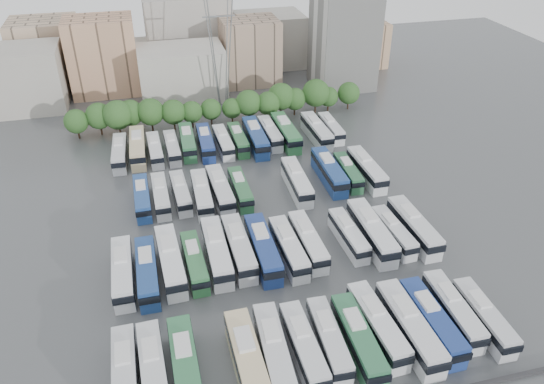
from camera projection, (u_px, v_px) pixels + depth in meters
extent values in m
plane|color=#424447|center=(266.00, 234.00, 82.08)|extent=(220.00, 220.00, 0.00)
cylinder|color=black|center=(79.00, 134.00, 109.83)|extent=(0.36, 0.36, 2.08)
sphere|color=#234C1E|center=(76.00, 121.00, 108.33)|extent=(4.98, 4.98, 4.98)
cylinder|color=black|center=(101.00, 130.00, 111.32)|extent=(0.36, 0.36, 2.29)
sphere|color=#234C1E|center=(99.00, 116.00, 109.67)|extent=(5.49, 5.49, 5.49)
cylinder|color=black|center=(120.00, 130.00, 110.82)|extent=(0.36, 0.36, 2.53)
sphere|color=#234C1E|center=(118.00, 115.00, 108.99)|extent=(6.08, 6.08, 6.08)
cylinder|color=black|center=(133.00, 126.00, 112.72)|extent=(0.36, 0.36, 2.27)
sphere|color=#234C1E|center=(131.00, 113.00, 111.08)|extent=(5.46, 5.46, 5.46)
cylinder|color=black|center=(152.00, 126.00, 112.72)|extent=(0.36, 0.36, 2.38)
sphere|color=#234C1E|center=(151.00, 112.00, 111.00)|extent=(5.72, 5.72, 5.72)
cylinder|color=black|center=(175.00, 125.00, 113.32)|extent=(0.36, 0.36, 2.21)
sphere|color=#234C1E|center=(173.00, 112.00, 111.73)|extent=(5.29, 5.29, 5.29)
cylinder|color=black|center=(193.00, 123.00, 114.43)|extent=(0.36, 0.36, 1.94)
sphere|color=#234C1E|center=(192.00, 112.00, 113.03)|extent=(4.66, 4.66, 4.66)
cylinder|color=black|center=(212.00, 120.00, 115.80)|extent=(0.36, 0.36, 1.90)
sphere|color=#234C1E|center=(211.00, 109.00, 114.43)|extent=(4.56, 4.56, 4.56)
cylinder|color=black|center=(232.00, 119.00, 116.54)|extent=(0.36, 0.36, 1.83)
sphere|color=#234C1E|center=(232.00, 108.00, 115.22)|extent=(4.39, 4.39, 4.39)
cylinder|color=black|center=(249.00, 116.00, 117.03)|extent=(0.36, 0.36, 2.35)
sphere|color=#234C1E|center=(248.00, 103.00, 115.34)|extent=(5.63, 5.63, 5.63)
cylinder|color=black|center=(268.00, 116.00, 117.51)|extent=(0.36, 0.36, 2.16)
sphere|color=#234C1E|center=(268.00, 103.00, 115.94)|extent=(5.20, 5.20, 5.20)
cylinder|color=black|center=(281.00, 111.00, 119.47)|extent=(0.36, 0.36, 2.50)
sphere|color=#234C1E|center=(281.00, 96.00, 117.66)|extent=(6.00, 6.00, 6.00)
cylinder|color=black|center=(294.00, 111.00, 119.98)|extent=(0.36, 0.36, 2.07)
sphere|color=#234C1E|center=(295.00, 99.00, 118.49)|extent=(4.97, 4.97, 4.97)
cylinder|color=black|center=(315.00, 107.00, 120.94)|extent=(0.36, 0.36, 2.58)
sphere|color=#234C1E|center=(316.00, 93.00, 119.07)|extent=(6.20, 6.20, 6.20)
cylinder|color=black|center=(328.00, 107.00, 121.99)|extent=(0.36, 0.36, 1.87)
sphere|color=#234C1E|center=(328.00, 97.00, 120.64)|extent=(4.49, 4.49, 4.49)
cylinder|color=black|center=(348.00, 105.00, 122.87)|extent=(0.36, 0.36, 2.11)
sphere|color=#234C1E|center=(349.00, 93.00, 121.35)|extent=(5.06, 5.06, 5.06)
cube|color=#9E998E|center=(22.00, 79.00, 120.50)|extent=(18.00, 14.00, 14.00)
cube|color=tan|center=(103.00, 56.00, 128.11)|extent=(16.00, 12.00, 18.00)
cube|color=#ADA89E|center=(182.00, 73.00, 126.89)|extent=(20.00, 14.00, 12.00)
cube|color=gray|center=(250.00, 51.00, 134.50)|extent=(14.00, 12.00, 16.00)
cube|color=gray|center=(188.00, 32.00, 142.02)|extent=(22.00, 16.00, 20.00)
cube|color=tan|center=(47.00, 52.00, 133.94)|extent=(16.00, 14.00, 16.00)
cube|color=#A39E93|center=(269.00, 40.00, 146.55)|extent=(18.00, 14.00, 14.00)
cube|color=tan|center=(358.00, 43.00, 147.16)|extent=(14.00, 12.00, 12.00)
cube|color=gray|center=(146.00, 61.00, 137.25)|extent=(12.00, 10.00, 10.00)
cube|color=silver|center=(344.00, 34.00, 129.86)|extent=(14.00, 14.00, 26.00)
cylinder|color=slate|center=(212.00, 39.00, 112.44)|extent=(2.90, 2.91, 33.83)
cylinder|color=slate|center=(209.00, 34.00, 115.73)|extent=(2.90, 2.91, 33.83)
cylinder|color=slate|center=(230.00, 38.00, 113.28)|extent=(2.90, 2.91, 33.83)
cylinder|color=slate|center=(227.00, 33.00, 116.56)|extent=(2.90, 2.91, 33.83)
cube|color=slate|center=(219.00, 16.00, 112.33)|extent=(7.00, 0.30, 0.30)
cube|color=silver|center=(125.00, 375.00, 57.61)|extent=(2.59, 11.83, 3.35)
cube|color=black|center=(125.00, 372.00, 57.14)|extent=(2.71, 12.00, 0.98)
cube|color=silver|center=(122.00, 353.00, 57.81)|extent=(1.69, 3.16, 0.43)
cube|color=silver|center=(154.00, 371.00, 58.00)|extent=(3.01, 12.16, 3.42)
cube|color=black|center=(153.00, 368.00, 57.53)|extent=(3.14, 12.35, 1.01)
cube|color=silver|center=(150.00, 349.00, 58.20)|extent=(1.83, 3.28, 0.44)
cube|color=#2F6F45|center=(186.00, 368.00, 58.30)|extent=(2.76, 12.58, 3.56)
cube|color=black|center=(185.00, 365.00, 57.81)|extent=(2.89, 12.77, 1.05)
cube|color=silver|center=(182.00, 345.00, 58.51)|extent=(1.80, 3.36, 0.46)
cube|color=beige|center=(248.00, 363.00, 58.71)|extent=(2.97, 13.28, 3.75)
cube|color=black|center=(248.00, 360.00, 58.19)|extent=(3.10, 13.48, 1.10)
cube|color=silver|center=(244.00, 339.00, 58.93)|extent=(1.92, 3.55, 0.49)
cube|color=silver|center=(274.00, 353.00, 60.10)|extent=(3.27, 12.64, 3.55)
cube|color=black|center=(274.00, 350.00, 59.61)|extent=(3.41, 12.83, 1.04)
cube|color=silver|center=(271.00, 330.00, 60.33)|extent=(1.94, 3.42, 0.46)
cube|color=silver|center=(303.00, 347.00, 60.91)|extent=(2.65, 11.80, 3.34)
cube|color=black|center=(304.00, 344.00, 60.46)|extent=(2.77, 11.98, 0.98)
cube|color=silver|center=(300.00, 326.00, 61.12)|extent=(1.71, 3.16, 0.43)
cube|color=silver|center=(329.00, 340.00, 61.90)|extent=(2.89, 11.42, 3.21)
cube|color=black|center=(329.00, 337.00, 61.46)|extent=(3.01, 11.59, 0.94)
cube|color=silver|center=(326.00, 320.00, 62.11)|extent=(1.73, 3.09, 0.42)
cube|color=#2D6B45|center=(358.00, 340.00, 61.69)|extent=(2.87, 12.37, 3.49)
cube|color=black|center=(359.00, 337.00, 61.21)|extent=(3.00, 12.55, 1.03)
cube|color=silver|center=(355.00, 319.00, 61.91)|extent=(1.81, 3.32, 0.45)
cube|color=silver|center=(377.00, 326.00, 63.61)|extent=(3.19, 12.42, 3.49)
cube|color=black|center=(378.00, 323.00, 63.13)|extent=(3.32, 12.61, 1.03)
cube|color=silver|center=(373.00, 305.00, 63.81)|extent=(1.90, 3.36, 0.45)
cube|color=silver|center=(409.00, 328.00, 63.14)|extent=(2.98, 13.26, 3.75)
cube|color=black|center=(410.00, 325.00, 62.63)|extent=(3.12, 13.46, 1.10)
cube|color=silver|center=(405.00, 306.00, 63.37)|extent=(1.92, 3.55, 0.48)
cube|color=navy|center=(431.00, 322.00, 64.12)|extent=(2.78, 12.47, 3.52)
cube|color=black|center=(433.00, 319.00, 63.64)|extent=(2.91, 12.65, 1.04)
cube|color=silver|center=(427.00, 301.00, 64.34)|extent=(1.80, 3.34, 0.46)
cube|color=silver|center=(452.00, 311.00, 65.82)|extent=(2.82, 11.87, 3.34)
cube|color=black|center=(454.00, 308.00, 65.36)|extent=(2.95, 12.05, 0.98)
cube|color=silver|center=(449.00, 292.00, 66.03)|extent=(1.76, 3.19, 0.43)
cube|color=silver|center=(483.00, 318.00, 64.93)|extent=(2.64, 11.38, 3.21)
cube|color=black|center=(485.00, 315.00, 64.48)|extent=(2.75, 11.55, 0.94)
cube|color=silver|center=(480.00, 299.00, 65.13)|extent=(1.67, 3.05, 0.42)
cube|color=silver|center=(123.00, 273.00, 71.78)|extent=(2.70, 12.29, 3.48)
cube|color=black|center=(122.00, 270.00, 71.31)|extent=(2.82, 12.48, 1.02)
cube|color=silver|center=(121.00, 255.00, 72.00)|extent=(1.76, 3.29, 0.45)
cube|color=navy|center=(147.00, 273.00, 71.81)|extent=(2.60, 12.22, 3.46)
cube|color=black|center=(147.00, 270.00, 71.33)|extent=(2.72, 12.40, 1.02)
cube|color=silver|center=(145.00, 255.00, 72.02)|extent=(1.73, 3.26, 0.45)
cube|color=silver|center=(171.00, 262.00, 73.65)|extent=(3.35, 13.11, 3.68)
cube|color=black|center=(170.00, 258.00, 73.15)|extent=(3.49, 13.31, 1.08)
cube|color=silver|center=(168.00, 243.00, 73.86)|extent=(2.00, 3.55, 0.48)
cube|color=#30703F|center=(195.00, 263.00, 73.87)|extent=(2.73, 11.16, 3.14)
cube|color=black|center=(195.00, 260.00, 73.43)|extent=(2.84, 11.33, 0.92)
cube|color=silver|center=(192.00, 247.00, 74.05)|extent=(1.67, 3.01, 0.41)
cube|color=silver|center=(217.00, 253.00, 75.33)|extent=(2.83, 13.03, 3.69)
cube|color=black|center=(217.00, 249.00, 74.82)|extent=(2.96, 13.22, 1.08)
cube|color=silver|center=(214.00, 234.00, 75.56)|extent=(1.86, 3.48, 0.48)
cube|color=silver|center=(239.00, 249.00, 76.18)|extent=(2.90, 12.76, 3.60)
cube|color=black|center=(239.00, 245.00, 75.68)|extent=(3.03, 12.95, 1.06)
cube|color=silver|center=(236.00, 231.00, 76.40)|extent=(1.86, 3.42, 0.47)
cube|color=navy|center=(263.00, 249.00, 75.95)|extent=(2.86, 13.10, 3.71)
cube|color=black|center=(263.00, 246.00, 75.44)|extent=(2.99, 13.30, 1.09)
cube|color=silver|center=(260.00, 231.00, 76.18)|extent=(1.87, 3.50, 0.48)
cube|color=silver|center=(288.00, 249.00, 76.30)|extent=(2.95, 12.16, 3.42)
cube|color=black|center=(289.00, 246.00, 75.83)|extent=(3.08, 12.34, 1.01)
cube|color=silver|center=(286.00, 232.00, 76.50)|extent=(1.81, 3.27, 0.44)
cube|color=silver|center=(308.00, 242.00, 77.69)|extent=(2.71, 11.91, 3.36)
cube|color=black|center=(308.00, 239.00, 77.22)|extent=(2.84, 12.09, 0.99)
cube|color=silver|center=(305.00, 226.00, 77.89)|extent=(1.73, 3.19, 0.44)
cube|color=silver|center=(348.00, 236.00, 79.21)|extent=(2.66, 10.95, 3.08)
cube|color=black|center=(349.00, 233.00, 78.79)|extent=(2.77, 11.11, 0.91)
cube|color=silver|center=(346.00, 221.00, 79.40)|extent=(1.63, 2.95, 0.40)
cube|color=silver|center=(371.00, 233.00, 79.26)|extent=(2.91, 13.42, 3.80)
cube|color=black|center=(372.00, 229.00, 78.74)|extent=(3.05, 13.63, 1.12)
cube|color=silver|center=(368.00, 215.00, 79.50)|extent=(1.92, 3.59, 0.49)
cube|color=silver|center=(393.00, 233.00, 79.84)|extent=(2.84, 10.93, 3.07)
cube|color=black|center=(394.00, 230.00, 79.41)|extent=(2.96, 11.10, 0.90)
cube|color=silver|center=(390.00, 219.00, 80.01)|extent=(1.68, 2.96, 0.40)
cube|color=silver|center=(414.00, 228.00, 80.48)|extent=(3.00, 12.87, 3.63)
cube|color=black|center=(415.00, 225.00, 79.98)|extent=(3.13, 13.07, 1.07)
cube|color=silver|center=(410.00, 211.00, 80.70)|extent=(1.89, 3.46, 0.47)
cube|color=navy|center=(142.00, 198.00, 87.91)|extent=(2.48, 11.16, 3.16)
cube|color=black|center=(142.00, 196.00, 87.47)|extent=(2.59, 11.33, 0.93)
cube|color=silver|center=(140.00, 185.00, 88.10)|extent=(1.61, 2.99, 0.41)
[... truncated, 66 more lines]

